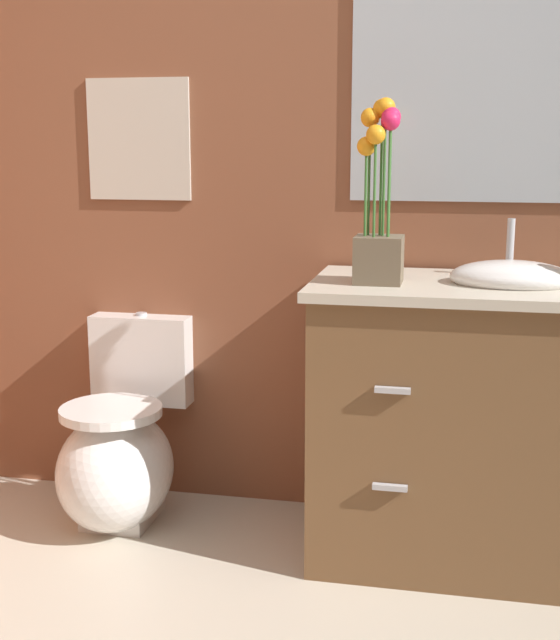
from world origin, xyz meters
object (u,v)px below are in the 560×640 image
(toilet, at_px, (120,453))
(vanity_cabinet, at_px, (464,420))
(wall_poster, at_px, (139,139))
(flower_vase, at_px, (379,216))
(wall_mirror, at_px, (477,91))

(toilet, xyz_separation_m, vanity_cabinet, (1.15, -0.03, 0.21))
(toilet, relative_size, wall_poster, 1.66)
(toilet, xyz_separation_m, flower_vase, (0.88, -0.09, 0.83))
(toilet, xyz_separation_m, wall_mirror, (1.14, 0.27, 1.21))
(toilet, bearing_deg, wall_poster, 90.00)
(wall_mirror, bearing_deg, vanity_cabinet, -89.48)
(vanity_cabinet, height_order, flower_vase, flower_vase)
(flower_vase, bearing_deg, vanity_cabinet, 12.81)
(toilet, distance_m, wall_poster, 1.09)
(vanity_cabinet, relative_size, wall_mirror, 1.32)
(flower_vase, bearing_deg, toilet, 174.26)
(wall_mirror, bearing_deg, flower_vase, -127.02)
(vanity_cabinet, height_order, wall_mirror, wall_mirror)
(vanity_cabinet, relative_size, flower_vase, 1.97)
(vanity_cabinet, distance_m, flower_vase, 0.68)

